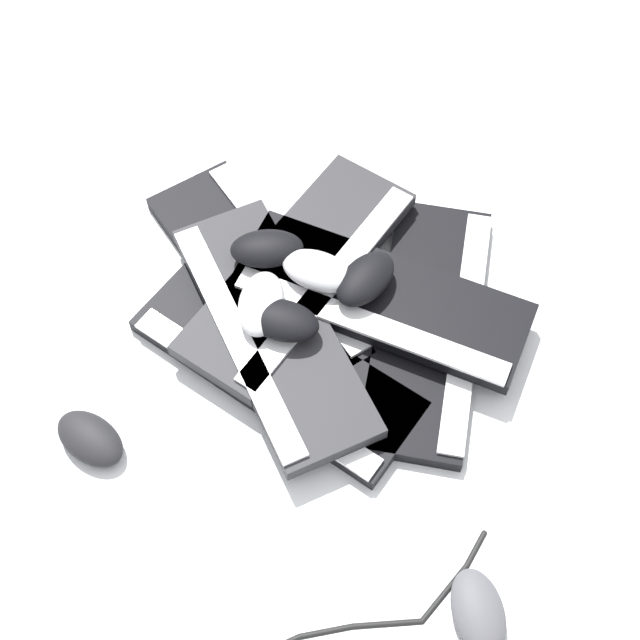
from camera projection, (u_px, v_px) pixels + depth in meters
name	position (u px, v px, depth m)	size (l,w,h in m)	color
ground_plane	(359.00, 327.00, 1.35)	(3.20, 3.20, 0.00)	white
keyboard_0	(257.00, 274.00, 1.39)	(0.45, 0.19, 0.03)	black
keyboard_1	(275.00, 366.00, 1.30)	(0.46, 0.27, 0.03)	black
keyboard_2	(430.00, 325.00, 1.34)	(0.40, 0.43, 0.03)	black
keyboard_3	(300.00, 272.00, 1.35)	(0.27, 0.46, 0.03)	#232326
keyboard_4	(271.00, 329.00, 1.30)	(0.46, 0.25, 0.03)	#232326
keyboard_5	(382.00, 301.00, 1.33)	(0.46, 0.34, 0.03)	black
mouse_0	(90.00, 439.00, 1.24)	(0.11, 0.07, 0.04)	black
mouse_1	(318.00, 271.00, 1.31)	(0.11, 0.07, 0.04)	#B7B7BC
mouse_2	(365.00, 279.00, 1.30)	(0.11, 0.07, 0.04)	black
mouse_3	(282.00, 320.00, 1.27)	(0.11, 0.07, 0.04)	black
mouse_4	(261.00, 304.00, 1.28)	(0.11, 0.07, 0.04)	#B7B7BC
mouse_5	(478.00, 612.00, 1.12)	(0.11, 0.07, 0.04)	#4C4C51
mouse_6	(267.00, 249.00, 1.33)	(0.11, 0.07, 0.04)	black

